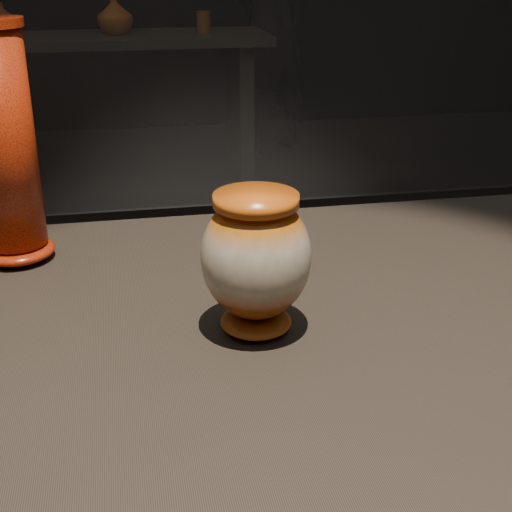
{
  "coord_description": "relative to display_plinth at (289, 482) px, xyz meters",
  "views": [
    {
      "loc": [
        -0.2,
        -0.79,
        1.33
      ],
      "look_at": [
        -0.05,
        -0.03,
        1.0
      ],
      "focal_mm": 50.0,
      "sensor_mm": 36.0,
      "label": 1
    }
  ],
  "objects": [
    {
      "name": "visitor",
      "position": [
        0.85,
        4.12,
        0.22
      ],
      "size": [
        0.73,
        0.62,
        1.7
      ],
      "primitive_type": "imported",
      "rotation": [
        0.0,
        0.0,
        3.56
      ],
      "color": "black",
      "rests_on": "ground"
    },
    {
      "name": "display_plinth",
      "position": [
        0.0,
        0.0,
        0.0
      ],
      "size": [
        2.0,
        0.8,
        0.9
      ],
      "color": "black",
      "rests_on": "ground"
    },
    {
      "name": "tall_vase",
      "position": [
        -0.37,
        0.26,
        0.44
      ],
      "size": [
        0.13,
        0.13,
        0.35
      ],
      "rotation": [
        0.0,
        0.0,
        -0.19
      ],
      "color": "#C93C0D",
      "rests_on": "display_plinth"
    },
    {
      "name": "back_vase_right",
      "position": [
        0.29,
        3.3,
        0.33
      ],
      "size": [
        0.08,
        0.08,
        0.12
      ],
      "primitive_type": "cylinder",
      "color": "#944315",
      "rests_on": "back_shelf"
    },
    {
      "name": "back_vase_left",
      "position": [
        -0.77,
        3.36,
        0.36
      ],
      "size": [
        0.17,
        0.17,
        0.17
      ],
      "primitive_type": "imported",
      "rotation": [
        0.0,
        0.0,
        1.61
      ],
      "color": "#944315",
      "rests_on": "back_shelf"
    },
    {
      "name": "back_shelf",
      "position": [
        -0.35,
        3.35,
        0.01
      ],
      "size": [
        2.0,
        0.6,
        0.9
      ],
      "color": "black",
      "rests_on": "ground"
    },
    {
      "name": "back_vase_mid",
      "position": [
        -0.18,
        3.35,
        0.37
      ],
      "size": [
        0.24,
        0.24,
        0.2
      ],
      "primitive_type": "imported",
      "rotation": [
        0.0,
        0.0,
        0.28
      ],
      "color": "#7C330B",
      "rests_on": "back_shelf"
    },
    {
      "name": "main_vase",
      "position": [
        -0.05,
        -0.03,
        0.37
      ],
      "size": [
        0.14,
        0.14,
        0.18
      ],
      "rotation": [
        0.0,
        0.0,
        -0.1
      ],
      "color": "#7C330B",
      "rests_on": "display_plinth"
    }
  ]
}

